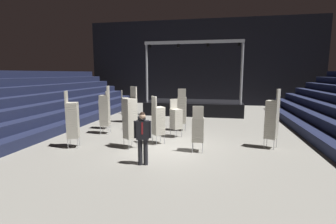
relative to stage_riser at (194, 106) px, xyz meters
The scene contains 16 objects.
ground_plane 9.09m from the stage_riser, 90.00° to the right, with size 22.00×30.00×0.10m, color gray.
arena_end_wall 6.86m from the stage_riser, 90.00° to the left, with size 22.00×0.30×8.00m, color black.
bleacher_bank_left 11.67m from the stage_riser, 136.07° to the right, with size 5.25×24.00×3.15m.
stage_riser is the anchor object (origin of this frame).
man_with_tie 11.19m from the stage_riser, 92.83° to the right, with size 0.57×0.31×1.77m.
chair_stack_front_left 10.58m from the stage_riser, 111.70° to the right, with size 0.57×0.57×2.31m.
chair_stack_front_right 9.44m from the stage_riser, 83.37° to the right, with size 0.46×0.46×1.79m.
chair_stack_mid_left 9.22m from the stage_riser, 64.70° to the right, with size 0.59×0.59×2.39m.
chair_stack_mid_right 7.29m from the stage_riser, 90.97° to the right, with size 0.62×0.62×1.79m.
chair_stack_mid_centre 7.56m from the stage_riser, 124.10° to the right, with size 0.46×0.46×2.05m.
chair_stack_rear_left 8.62m from the stage_riser, 94.41° to the right, with size 0.62×0.62×2.05m.
chair_stack_rear_right 5.92m from the stage_riser, 90.42° to the right, with size 0.48×0.48×2.22m.
chair_stack_rear_centre 8.21m from the stage_riser, 116.78° to the right, with size 0.51×0.51×2.39m.
chair_stack_aisle_left 5.70m from the stage_riser, 132.45° to the right, with size 0.59×0.59×1.96m.
chair_stack_aisle_right 9.56m from the stage_riser, 99.78° to the right, with size 0.62×0.62×2.48m.
equipment_road_case 6.54m from the stage_riser, 112.87° to the right, with size 0.90×0.60×0.66m, color black.
Camera 1 is at (1.86, -9.83, 2.99)m, focal length 27.22 mm.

